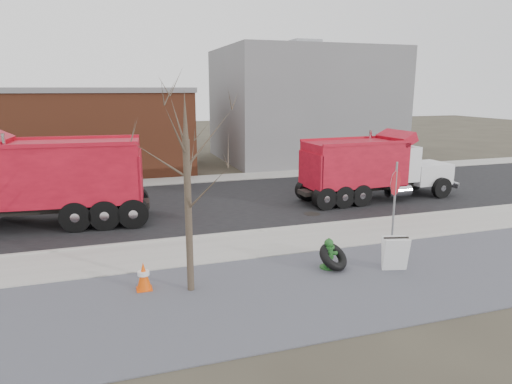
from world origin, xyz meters
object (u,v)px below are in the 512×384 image
object	(u,v)px
sandwich_board	(395,254)
dump_truck_red_a	(372,166)
truck_tire	(333,257)
dump_truck_red_b	(39,179)
stop_sign	(395,193)
fire_hydrant	(329,255)

from	to	relation	value
sandwich_board	dump_truck_red_a	distance (m)	8.90
sandwich_board	truck_tire	bearing A→B (deg)	174.33
dump_truck_red_a	dump_truck_red_b	world-z (taller)	dump_truck_red_b
stop_sign	dump_truck_red_a	distance (m)	7.58
stop_sign	dump_truck_red_a	bearing A→B (deg)	51.72
sandwich_board	dump_truck_red_b	bearing A→B (deg)	156.71
fire_hydrant	dump_truck_red_b	xyz separation A→B (m)	(-8.51, 7.28, 1.44)
sandwich_board	dump_truck_red_b	world-z (taller)	dump_truck_red_b
fire_hydrant	dump_truck_red_b	bearing A→B (deg)	150.51
fire_hydrant	dump_truck_red_a	xyz separation A→B (m)	(5.81, 7.09, 1.21)
stop_sign	sandwich_board	distance (m)	1.97
dump_truck_red_a	truck_tire	bearing A→B (deg)	-130.84
fire_hydrant	stop_sign	bearing A→B (deg)	19.28
dump_truck_red_a	dump_truck_red_b	size ratio (longest dim) A/B	0.91
fire_hydrant	stop_sign	world-z (taller)	stop_sign
fire_hydrant	dump_truck_red_a	bearing A→B (deg)	61.78
sandwich_board	dump_truck_red_b	distance (m)	13.10
truck_tire	dump_truck_red_a	bearing A→B (deg)	51.62
stop_sign	sandwich_board	size ratio (longest dim) A/B	2.99
truck_tire	dump_truck_red_b	world-z (taller)	dump_truck_red_b
stop_sign	sandwich_board	bearing A→B (deg)	-131.48
dump_truck_red_a	fire_hydrant	bearing A→B (deg)	-131.77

